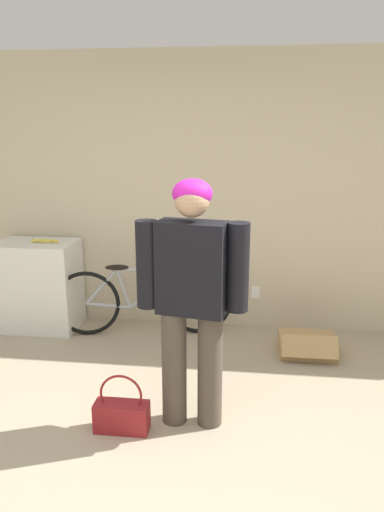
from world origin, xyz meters
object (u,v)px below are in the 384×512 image
Objects in this scene: cardboard_box at (307,345)px; banana at (45,241)px; bicycle at (143,300)px; person at (192,290)px; handbag at (122,414)px.

banana is at bearing 173.28° from cardboard_box.
person is at bearing -74.49° from bicycle.
person is at bearing -42.30° from banana.
banana reaches higher than bicycle.
person is 3.32× the size of cardboard_box.
cardboard_box is (2.45, -0.29, -0.80)m from banana.
person is at bearing -127.34° from cardboard_box.
cardboard_box is (0.87, 1.14, -0.85)m from person.
person is 4.08× the size of handbag.
bicycle is 4.18× the size of handbag.
person is 0.98× the size of bicycle.
person reaches higher than handbag.
person is 1.63m from bicycle.
cardboard_box is at bearing -18.25° from bicycle.
banana is (-0.94, 0.05, 0.53)m from bicycle.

